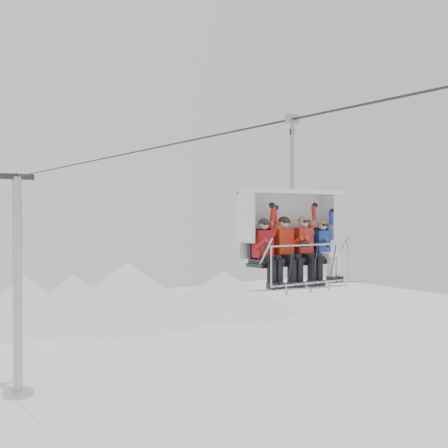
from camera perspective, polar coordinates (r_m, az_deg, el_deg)
lift_tower_right at (r=36.51m, az=-20.23°, el=-7.32°), size 2.00×1.80×13.48m
haul_cable at (r=15.97m, az=-0.00°, el=9.18°), size 0.06×50.00×0.06m
chairlift_carrier at (r=13.65m, az=6.54°, el=-0.26°), size 2.63×1.17×3.98m
skier_far_left at (r=12.83m, az=4.29°, el=-2.57°), size 0.43×1.69×1.69m
skier_center_left at (r=13.22m, az=6.31°, el=-2.38°), size 0.45×1.69×1.76m
skier_center_right at (r=13.64m, az=8.29°, el=-2.27°), size 0.45×1.69×1.77m
skier_far_right at (r=14.07m, az=10.20°, el=-2.37°), size 0.40×1.69×1.60m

